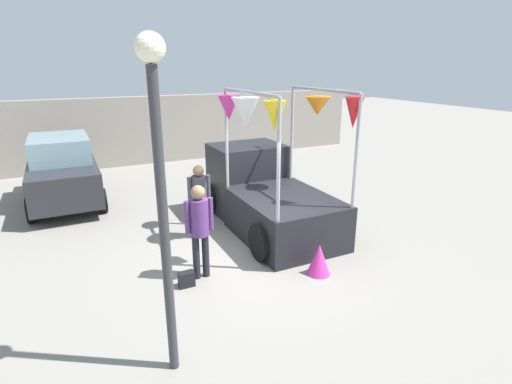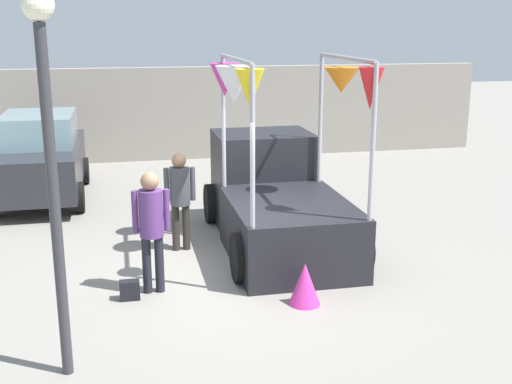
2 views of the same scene
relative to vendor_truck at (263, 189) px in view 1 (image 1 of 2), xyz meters
name	(u,v)px [view 1 (image 1 of 2)]	position (x,y,z in m)	size (l,w,h in m)	color
ground_plane	(253,253)	(-0.96, -1.40, -0.88)	(60.00, 60.00, 0.00)	gray
vendor_truck	(263,189)	(0.00, 0.00, 0.00)	(2.50, 4.06, 3.30)	black
parked_car	(63,170)	(-4.34, 3.86, 0.06)	(1.88, 4.00, 1.88)	#26262B
person_customer	(199,223)	(-2.24, -1.86, 0.21)	(0.53, 0.34, 1.79)	black
person_vendor	(199,195)	(-1.67, -0.14, 0.14)	(0.53, 0.34, 1.69)	#2D2823
handbag	(187,279)	(-2.59, -2.06, -0.74)	(0.28, 0.16, 0.28)	black
street_lamp	(160,170)	(-3.32, -3.91, 1.79)	(0.32, 0.32, 4.12)	#333338
brick_boundary_wall	(154,130)	(-0.96, 7.61, 0.42)	(18.00, 0.36, 2.60)	gray
folded_kite_bundle_magenta	(319,259)	(-0.22, -2.72, -0.58)	(0.44, 0.44, 0.60)	#D83399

